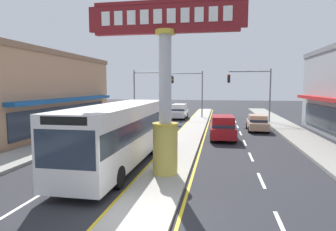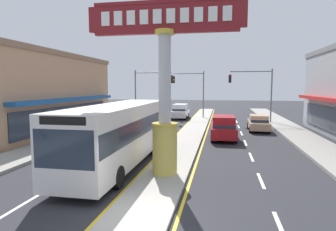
{
  "view_description": "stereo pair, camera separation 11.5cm",
  "coord_description": "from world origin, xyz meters",
  "px_view_note": "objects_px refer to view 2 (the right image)",
  "views": [
    {
      "loc": [
        2.47,
        -8.33,
        4.23
      ],
      "look_at": [
        -0.36,
        7.37,
        2.6
      ],
      "focal_mm": 30.66,
      "sensor_mm": 36.0,
      "label": 1
    },
    {
      "loc": [
        2.58,
        -8.31,
        4.23
      ],
      "look_at": [
        -0.36,
        7.37,
        2.6
      ],
      "focal_mm": 30.66,
      "sensor_mm": 36.0,
      "label": 2
    }
  ],
  "objects_px": {
    "traffic_light_median_far": "(192,86)",
    "sedan_mid_left_lane": "(95,136)",
    "traffic_light_right_side": "(255,86)",
    "traffic_light_left_side": "(149,86)",
    "suv_near_right_lane": "(180,111)",
    "sedan_near_left_lane": "(258,123)",
    "suv_far_left_oncoming": "(223,127)",
    "storefront_left": "(26,93)",
    "bus_far_right_lane": "(120,131)",
    "district_sign": "(165,86)"
  },
  "relations": [
    {
      "from": "sedan_near_left_lane",
      "to": "sedan_mid_left_lane",
      "type": "bearing_deg",
      "value": -141.51
    },
    {
      "from": "storefront_left",
      "to": "traffic_light_median_far",
      "type": "xyz_separation_m",
      "value": [
        14.07,
        14.11,
        0.56
      ]
    },
    {
      "from": "storefront_left",
      "to": "traffic_light_right_side",
      "type": "distance_m",
      "value": 23.97
    },
    {
      "from": "traffic_light_median_far",
      "to": "suv_near_right_lane",
      "type": "height_order",
      "value": "traffic_light_median_far"
    },
    {
      "from": "district_sign",
      "to": "storefront_left",
      "type": "xyz_separation_m",
      "value": [
        -15.37,
        10.87,
        -0.6
      ]
    },
    {
      "from": "district_sign",
      "to": "suv_near_right_lane",
      "type": "relative_size",
      "value": 1.71
    },
    {
      "from": "traffic_light_left_side",
      "to": "suv_far_left_oncoming",
      "type": "distance_m",
      "value": 15.09
    },
    {
      "from": "district_sign",
      "to": "traffic_light_right_side",
      "type": "xyz_separation_m",
      "value": [
        6.32,
        21.04,
        0.01
      ]
    },
    {
      "from": "traffic_light_left_side",
      "to": "traffic_light_right_side",
      "type": "distance_m",
      "value": 12.66
    },
    {
      "from": "traffic_light_median_far",
      "to": "sedan_mid_left_lane",
      "type": "height_order",
      "value": "traffic_light_median_far"
    },
    {
      "from": "bus_far_right_lane",
      "to": "sedan_mid_left_lane",
      "type": "relative_size",
      "value": 2.59
    },
    {
      "from": "bus_far_right_lane",
      "to": "sedan_near_left_lane",
      "type": "xyz_separation_m",
      "value": [
        8.77,
        13.61,
        -1.08
      ]
    },
    {
      "from": "suv_far_left_oncoming",
      "to": "traffic_light_median_far",
      "type": "bearing_deg",
      "value": 105.14
    },
    {
      "from": "bus_far_right_lane",
      "to": "storefront_left",
      "type": "bearing_deg",
      "value": 143.46
    },
    {
      "from": "suv_near_right_lane",
      "to": "bus_far_right_lane",
      "type": "xyz_separation_m",
      "value": [
        -0.0,
        -22.61,
        0.88
      ]
    },
    {
      "from": "district_sign",
      "to": "sedan_near_left_lane",
      "type": "distance_m",
      "value": 16.64
    },
    {
      "from": "bus_far_right_lane",
      "to": "suv_far_left_oncoming",
      "type": "bearing_deg",
      "value": 57.35
    },
    {
      "from": "district_sign",
      "to": "sedan_near_left_lane",
      "type": "bearing_deg",
      "value": 68.25
    },
    {
      "from": "traffic_light_right_side",
      "to": "suv_near_right_lane",
      "type": "bearing_deg",
      "value": 161.25
    },
    {
      "from": "traffic_light_median_far",
      "to": "suv_near_right_lane",
      "type": "bearing_deg",
      "value": -148.68
    },
    {
      "from": "traffic_light_median_far",
      "to": "suv_far_left_oncoming",
      "type": "height_order",
      "value": "traffic_light_median_far"
    },
    {
      "from": "sedan_near_left_lane",
      "to": "traffic_light_right_side",
      "type": "bearing_deg",
      "value": 87.23
    },
    {
      "from": "suv_near_right_lane",
      "to": "suv_far_left_oncoming",
      "type": "distance_m",
      "value": 15.09
    },
    {
      "from": "traffic_light_left_side",
      "to": "traffic_light_median_far",
      "type": "bearing_deg",
      "value": 33.42
    },
    {
      "from": "suv_near_right_lane",
      "to": "district_sign",
      "type": "bearing_deg",
      "value": -83.53
    },
    {
      "from": "suv_far_left_oncoming",
      "to": "bus_far_right_lane",
      "type": "bearing_deg",
      "value": -122.65
    },
    {
      "from": "traffic_light_right_side",
      "to": "traffic_light_median_far",
      "type": "xyz_separation_m",
      "value": [
        -7.62,
        3.95,
        -0.05
      ]
    },
    {
      "from": "sedan_near_left_lane",
      "to": "suv_far_left_oncoming",
      "type": "height_order",
      "value": "suv_far_left_oncoming"
    },
    {
      "from": "sedan_near_left_lane",
      "to": "suv_far_left_oncoming",
      "type": "xyz_separation_m",
      "value": [
        -3.3,
        -5.07,
        0.2
      ]
    },
    {
      "from": "storefront_left",
      "to": "traffic_light_right_side",
      "type": "xyz_separation_m",
      "value": [
        21.69,
        10.17,
        0.61
      ]
    },
    {
      "from": "sedan_mid_left_lane",
      "to": "district_sign",
      "type": "bearing_deg",
      "value": -42.46
    },
    {
      "from": "bus_far_right_lane",
      "to": "sedan_mid_left_lane",
      "type": "distance_m",
      "value": 5.31
    },
    {
      "from": "traffic_light_right_side",
      "to": "traffic_light_median_far",
      "type": "relative_size",
      "value": 1.0
    },
    {
      "from": "storefront_left",
      "to": "suv_near_right_lane",
      "type": "xyz_separation_m",
      "value": [
        12.64,
        13.24,
        -2.65
      ]
    },
    {
      "from": "suv_near_right_lane",
      "to": "bus_far_right_lane",
      "type": "relative_size",
      "value": 0.41
    },
    {
      "from": "traffic_light_right_side",
      "to": "sedan_mid_left_lane",
      "type": "distance_m",
      "value": 20.13
    },
    {
      "from": "suv_near_right_lane",
      "to": "storefront_left",
      "type": "bearing_deg",
      "value": -133.67
    },
    {
      "from": "district_sign",
      "to": "bus_far_right_lane",
      "type": "relative_size",
      "value": 0.71
    },
    {
      "from": "traffic_light_median_far",
      "to": "sedan_near_left_lane",
      "type": "bearing_deg",
      "value": -53.36
    },
    {
      "from": "traffic_light_left_side",
      "to": "suv_far_left_oncoming",
      "type": "height_order",
      "value": "traffic_light_left_side"
    },
    {
      "from": "storefront_left",
      "to": "suv_far_left_oncoming",
      "type": "height_order",
      "value": "storefront_left"
    },
    {
      "from": "suv_near_right_lane",
      "to": "sedan_mid_left_lane",
      "type": "xyz_separation_m",
      "value": [
        -3.3,
        -18.59,
        -0.2
      ]
    },
    {
      "from": "traffic_light_left_side",
      "to": "suv_near_right_lane",
      "type": "xyz_separation_m",
      "value": [
        3.59,
        2.44,
        -3.26
      ]
    },
    {
      "from": "traffic_light_right_side",
      "to": "traffic_light_left_side",
      "type": "bearing_deg",
      "value": 177.13
    },
    {
      "from": "bus_far_right_lane",
      "to": "suv_far_left_oncoming",
      "type": "height_order",
      "value": "bus_far_right_lane"
    },
    {
      "from": "sedan_near_left_lane",
      "to": "suv_far_left_oncoming",
      "type": "relative_size",
      "value": 0.93
    },
    {
      "from": "storefront_left",
      "to": "sedan_near_left_lane",
      "type": "height_order",
      "value": "storefront_left"
    },
    {
      "from": "traffic_light_left_side",
      "to": "sedan_mid_left_lane",
      "type": "distance_m",
      "value": 16.52
    },
    {
      "from": "sedan_mid_left_lane",
      "to": "traffic_light_right_side",
      "type": "bearing_deg",
      "value": 51.47
    },
    {
      "from": "district_sign",
      "to": "traffic_light_right_side",
      "type": "distance_m",
      "value": 21.97
    }
  ]
}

